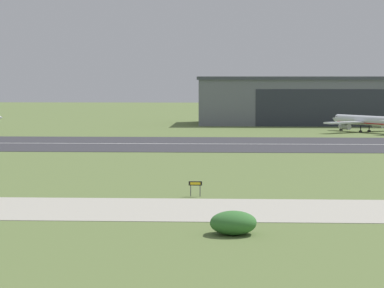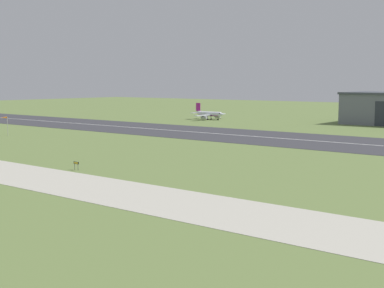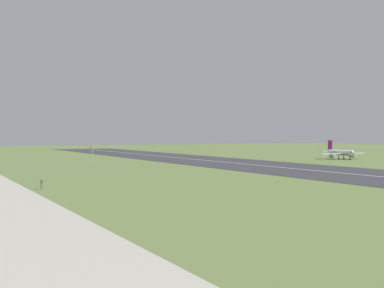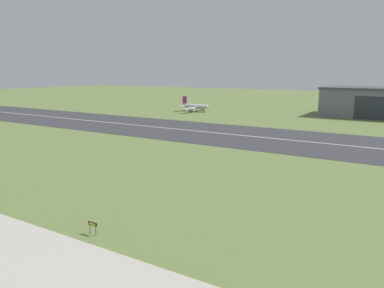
% 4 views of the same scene
% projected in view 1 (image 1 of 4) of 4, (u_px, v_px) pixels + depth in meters
% --- Properties ---
extents(ground_plane, '(713.46, 713.46, 0.00)m').
position_uv_depth(ground_plane, '(14.00, 175.00, 124.13)').
color(ground_plane, olive).
extents(runway_strip, '(473.46, 41.02, 0.06)m').
position_uv_depth(runway_strip, '(86.00, 144.00, 182.58)').
color(runway_strip, '#333338').
rests_on(runway_strip, ground_plane).
extents(runway_centreline, '(426.11, 0.70, 0.01)m').
position_uv_depth(runway_centreline, '(86.00, 143.00, 182.58)').
color(runway_centreline, silver).
rests_on(runway_centreline, runway_strip).
extents(hangar_building, '(78.37, 29.56, 13.55)m').
position_uv_depth(hangar_building, '(336.00, 100.00, 259.08)').
color(hangar_building, slate).
rests_on(hangar_building, ground_plane).
extents(airplane_parked_east, '(21.37, 22.58, 8.03)m').
position_uv_depth(airplane_parked_east, '(365.00, 121.00, 220.39)').
color(airplane_parked_east, silver).
rests_on(airplane_parked_east, ground_plane).
extents(shrub_clump, '(3.99, 3.83, 2.00)m').
position_uv_depth(shrub_clump, '(233.00, 223.00, 77.12)').
color(shrub_clump, '#387533').
rests_on(shrub_clump, ground_plane).
extents(runway_sign, '(1.51, 0.13, 1.70)m').
position_uv_depth(runway_sign, '(195.00, 185.00, 101.65)').
color(runway_sign, '#4C4C51').
rests_on(runway_sign, ground_plane).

